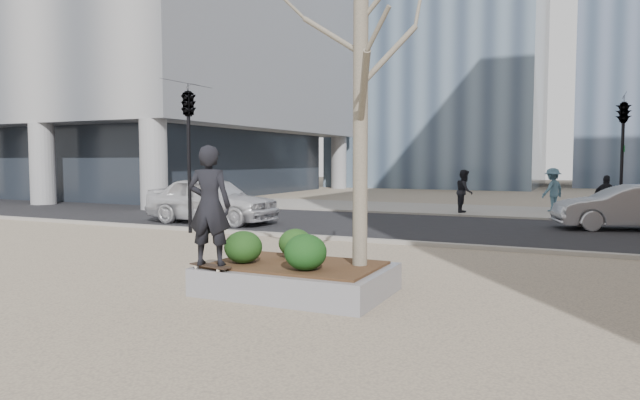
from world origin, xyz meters
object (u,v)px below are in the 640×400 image
at_px(planter, 297,279).
at_px(police_car, 212,200).
at_px(skateboarder, 209,205).
at_px(skateboard, 210,267).

relative_size(planter, police_car, 0.63).
xyz_separation_m(skateboarder, police_car, (-6.30, 8.87, -0.65)).
distance_m(planter, skateboarder, 1.89).
distance_m(planter, skateboard, 1.43).
relative_size(skateboard, police_car, 0.16).
xyz_separation_m(skateboard, police_car, (-6.30, 8.87, 0.34)).
height_order(planter, skateboard, skateboard).
height_order(planter, police_car, police_car).
bearing_deg(skateboard, skateboarder, 102.87).
bearing_deg(police_car, planter, -136.04).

